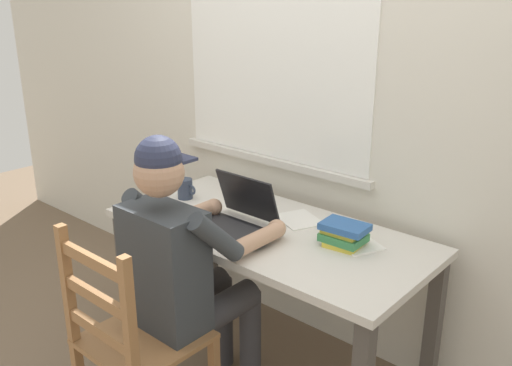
{
  "coord_description": "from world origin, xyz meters",
  "views": [
    {
      "loc": [
        1.46,
        -1.74,
        1.73
      ],
      "look_at": [
        -0.02,
        -0.05,
        0.95
      ],
      "focal_mm": 38.63,
      "sensor_mm": 36.0,
      "label": 1
    }
  ],
  "objects_px": {
    "seated_person": "(185,264)",
    "wooden_chair": "(133,342)",
    "coffee_mug_dark": "(185,189)",
    "landscape_photo_print": "(159,211)",
    "coffee_mug_white": "(235,185)",
    "book_stack_main": "(344,234)",
    "desk": "(267,247)",
    "laptop": "(234,216)",
    "computer_mouse": "(259,243)"
  },
  "relations": [
    {
      "from": "seated_person",
      "to": "wooden_chair",
      "type": "relative_size",
      "value": 1.32
    },
    {
      "from": "coffee_mug_dark",
      "to": "landscape_photo_print",
      "type": "height_order",
      "value": "coffee_mug_dark"
    },
    {
      "from": "coffee_mug_dark",
      "to": "coffee_mug_white",
      "type": "bearing_deg",
      "value": 57.18
    },
    {
      "from": "coffee_mug_dark",
      "to": "book_stack_main",
      "type": "relative_size",
      "value": 0.58
    },
    {
      "from": "desk",
      "to": "wooden_chair",
      "type": "height_order",
      "value": "wooden_chair"
    },
    {
      "from": "seated_person",
      "to": "coffee_mug_dark",
      "type": "height_order",
      "value": "seated_person"
    },
    {
      "from": "seated_person",
      "to": "desk",
      "type": "bearing_deg",
      "value": 79.32
    },
    {
      "from": "coffee_mug_dark",
      "to": "landscape_photo_print",
      "type": "xyz_separation_m",
      "value": [
        0.04,
        -0.21,
        -0.05
      ]
    },
    {
      "from": "desk",
      "to": "seated_person",
      "type": "distance_m",
      "value": 0.43
    },
    {
      "from": "laptop",
      "to": "coffee_mug_dark",
      "type": "bearing_deg",
      "value": 166.62
    },
    {
      "from": "seated_person",
      "to": "coffee_mug_white",
      "type": "bearing_deg",
      "value": 117.23
    },
    {
      "from": "landscape_photo_print",
      "to": "desk",
      "type": "bearing_deg",
      "value": 14.62
    },
    {
      "from": "computer_mouse",
      "to": "coffee_mug_dark",
      "type": "distance_m",
      "value": 0.69
    },
    {
      "from": "book_stack_main",
      "to": "coffee_mug_white",
      "type": "bearing_deg",
      "value": 168.1
    },
    {
      "from": "wooden_chair",
      "to": "laptop",
      "type": "xyz_separation_m",
      "value": [
        -0.04,
        0.61,
        0.32
      ]
    },
    {
      "from": "seated_person",
      "to": "coffee_mug_white",
      "type": "distance_m",
      "value": 0.74
    },
    {
      "from": "coffee_mug_white",
      "to": "coffee_mug_dark",
      "type": "height_order",
      "value": "coffee_mug_dark"
    },
    {
      "from": "coffee_mug_white",
      "to": "coffee_mug_dark",
      "type": "distance_m",
      "value": 0.26
    },
    {
      "from": "coffee_mug_white",
      "to": "book_stack_main",
      "type": "bearing_deg",
      "value": -11.9
    },
    {
      "from": "computer_mouse",
      "to": "book_stack_main",
      "type": "relative_size",
      "value": 0.51
    },
    {
      "from": "desk",
      "to": "computer_mouse",
      "type": "height_order",
      "value": "computer_mouse"
    },
    {
      "from": "coffee_mug_dark",
      "to": "landscape_photo_print",
      "type": "relative_size",
      "value": 0.89
    },
    {
      "from": "laptop",
      "to": "coffee_mug_white",
      "type": "distance_m",
      "value": 0.44
    },
    {
      "from": "coffee_mug_white",
      "to": "landscape_photo_print",
      "type": "relative_size",
      "value": 0.93
    },
    {
      "from": "coffee_mug_white",
      "to": "book_stack_main",
      "type": "distance_m",
      "value": 0.79
    },
    {
      "from": "coffee_mug_dark",
      "to": "seated_person",
      "type": "bearing_deg",
      "value": -42.33
    },
    {
      "from": "desk",
      "to": "book_stack_main",
      "type": "xyz_separation_m",
      "value": [
        0.36,
        0.07,
        0.15
      ]
    },
    {
      "from": "desk",
      "to": "computer_mouse",
      "type": "distance_m",
      "value": 0.23
    },
    {
      "from": "seated_person",
      "to": "computer_mouse",
      "type": "distance_m",
      "value": 0.32
    },
    {
      "from": "seated_person",
      "to": "computer_mouse",
      "type": "bearing_deg",
      "value": 54.1
    },
    {
      "from": "landscape_photo_print",
      "to": "laptop",
      "type": "bearing_deg",
      "value": 8.37
    },
    {
      "from": "wooden_chair",
      "to": "book_stack_main",
      "type": "bearing_deg",
      "value": 60.35
    },
    {
      "from": "coffee_mug_white",
      "to": "desk",
      "type": "bearing_deg",
      "value": -28.9
    },
    {
      "from": "wooden_chair",
      "to": "computer_mouse",
      "type": "bearing_deg",
      "value": 71.12
    },
    {
      "from": "book_stack_main",
      "to": "laptop",
      "type": "bearing_deg",
      "value": -161.53
    },
    {
      "from": "coffee_mug_white",
      "to": "landscape_photo_print",
      "type": "height_order",
      "value": "coffee_mug_white"
    },
    {
      "from": "desk",
      "to": "coffee_mug_dark",
      "type": "relative_size",
      "value": 12.84
    },
    {
      "from": "desk",
      "to": "computer_mouse",
      "type": "bearing_deg",
      "value": -59.48
    },
    {
      "from": "seated_person",
      "to": "landscape_photo_print",
      "type": "height_order",
      "value": "seated_person"
    },
    {
      "from": "seated_person",
      "to": "computer_mouse",
      "type": "relative_size",
      "value": 12.43
    },
    {
      "from": "wooden_chair",
      "to": "coffee_mug_white",
      "type": "distance_m",
      "value": 1.04
    },
    {
      "from": "landscape_photo_print",
      "to": "coffee_mug_dark",
      "type": "bearing_deg",
      "value": 93.72
    },
    {
      "from": "desk",
      "to": "landscape_photo_print",
      "type": "height_order",
      "value": "landscape_photo_print"
    },
    {
      "from": "wooden_chair",
      "to": "desk",
      "type": "bearing_deg",
      "value": 83.53
    },
    {
      "from": "laptop",
      "to": "landscape_photo_print",
      "type": "distance_m",
      "value": 0.42
    },
    {
      "from": "seated_person",
      "to": "landscape_photo_print",
      "type": "xyz_separation_m",
      "value": [
        -0.44,
        0.23,
        0.05
      ]
    },
    {
      "from": "laptop",
      "to": "coffee_mug_white",
      "type": "bearing_deg",
      "value": 132.62
    },
    {
      "from": "computer_mouse",
      "to": "coffee_mug_white",
      "type": "relative_size",
      "value": 0.82
    },
    {
      "from": "wooden_chair",
      "to": "coffee_mug_dark",
      "type": "relative_size",
      "value": 8.16
    },
    {
      "from": "laptop",
      "to": "seated_person",
      "type": "bearing_deg",
      "value": -83.24
    }
  ]
}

